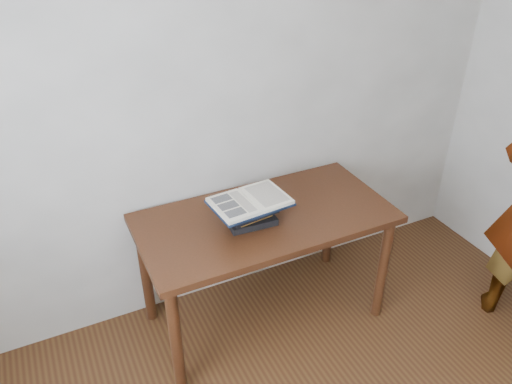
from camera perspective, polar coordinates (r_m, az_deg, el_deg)
room_shell at (r=1.19m, az=25.28°, el=-2.02°), size 3.54×3.54×2.62m
desk at (r=2.71m, az=1.06°, el=-4.41°), size 1.36×0.68×0.73m
book_stack at (r=2.57m, az=-0.67°, el=-2.32°), size 0.27×0.20×0.13m
open_book at (r=2.51m, az=-0.69°, el=-1.09°), size 0.40×0.30×0.03m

